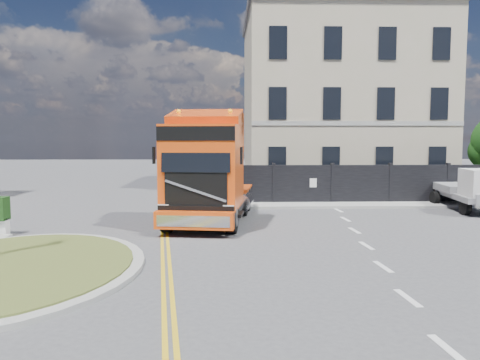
{
  "coord_description": "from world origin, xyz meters",
  "views": [
    {
      "loc": [
        -1.46,
        -14.68,
        3.36
      ],
      "look_at": [
        -0.92,
        2.79,
        1.8
      ],
      "focal_mm": 35.0,
      "sensor_mm": 36.0,
      "label": 1
    }
  ],
  "objects": [
    {
      "name": "hoarding_fence",
      "position": [
        6.55,
        9.0,
        1.0
      ],
      "size": [
        18.8,
        0.25,
        2.0
      ],
      "color": "black",
      "rests_on": "ground"
    },
    {
      "name": "pavement_far",
      "position": [
        6.0,
        8.1,
        0.06
      ],
      "size": [
        20.0,
        1.6,
        0.12
      ],
      "primitive_type": "cube",
      "color": "gray",
      "rests_on": "ground"
    },
    {
      "name": "ground",
      "position": [
        0.0,
        0.0,
        0.0
      ],
      "size": [
        120.0,
        120.0,
        0.0
      ],
      "primitive_type": "plane",
      "color": "#424244",
      "rests_on": "ground"
    },
    {
      "name": "truck",
      "position": [
        -2.19,
        3.35,
        1.94
      ],
      "size": [
        3.67,
        7.55,
        4.34
      ],
      "rotation": [
        0.0,
        0.0,
        -0.14
      ],
      "color": "black",
      "rests_on": "ground"
    },
    {
      "name": "traffic_island",
      "position": [
        -7.0,
        -3.0,
        0.08
      ],
      "size": [
        6.8,
        6.8,
        0.17
      ],
      "color": "gray",
      "rests_on": "ground"
    },
    {
      "name": "georgian_building",
      "position": [
        6.0,
        16.5,
        5.77
      ],
      "size": [
        12.3,
        10.3,
        12.8
      ],
      "color": "#B0A18C",
      "rests_on": "ground"
    },
    {
      "name": "flatbed_pickup",
      "position": [
        10.01,
        5.89,
        1.08
      ],
      "size": [
        2.48,
        5.02,
        2.01
      ],
      "rotation": [
        0.0,
        0.0,
        -0.12
      ],
      "color": "slate",
      "rests_on": "ground"
    }
  ]
}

